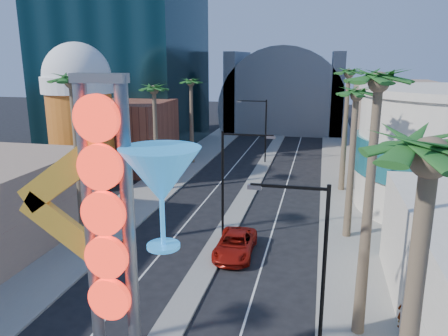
% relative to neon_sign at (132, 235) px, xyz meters
% --- Properties ---
extents(sidewalk_west, '(5.00, 100.00, 0.15)m').
position_rel_neon_sign_xyz_m(sidewalk_west, '(-10.32, 32.04, -7.23)').
color(sidewalk_west, gray).
rests_on(sidewalk_west, ground).
extents(sidewalk_east, '(5.00, 100.00, 0.15)m').
position_rel_neon_sign_xyz_m(sidewalk_east, '(8.68, 32.04, -7.23)').
color(sidewalk_east, gray).
rests_on(sidewalk_east, ground).
extents(median, '(1.60, 84.00, 0.15)m').
position_rel_neon_sign_xyz_m(median, '(-0.82, 35.04, -7.23)').
color(median, gray).
rests_on(median, ground).
extents(brick_filler_west, '(10.00, 10.00, 8.00)m').
position_rel_neon_sign_xyz_m(brick_filler_west, '(-16.82, 35.04, -3.31)').
color(brick_filler_west, brown).
rests_on(brick_filler_west, ground).
extents(filler_east, '(10.00, 20.00, 10.00)m').
position_rel_neon_sign_xyz_m(filler_east, '(15.18, 45.04, -2.31)').
color(filler_east, tan).
rests_on(filler_east, ground).
extents(beer_mug, '(7.00, 7.00, 14.50)m').
position_rel_neon_sign_xyz_m(beer_mug, '(-17.82, 27.04, 0.54)').
color(beer_mug, '#CD5D1B').
rests_on(beer_mug, ground).
extents(canopy, '(22.00, 16.00, 22.00)m').
position_rel_neon_sign_xyz_m(canopy, '(-0.82, 69.04, -3.00)').
color(canopy, slate).
rests_on(canopy, ground).
extents(neon_sign, '(6.53, 2.60, 12.55)m').
position_rel_neon_sign_xyz_m(neon_sign, '(0.00, 0.00, 0.00)').
color(neon_sign, gray).
rests_on(neon_sign, ground).
extents(streetlight_0, '(3.79, 0.25, 8.00)m').
position_rel_neon_sign_xyz_m(streetlight_0, '(-0.27, 17.04, -2.43)').
color(streetlight_0, black).
rests_on(streetlight_0, ground).
extents(streetlight_1, '(3.79, 0.25, 8.00)m').
position_rel_neon_sign_xyz_m(streetlight_1, '(-1.36, 41.04, -2.43)').
color(streetlight_1, black).
rests_on(streetlight_1, ground).
extents(streetlight_2, '(3.45, 0.25, 8.00)m').
position_rel_neon_sign_xyz_m(streetlight_2, '(5.91, 5.04, -2.47)').
color(streetlight_2, black).
rests_on(streetlight_2, ground).
extents(palm_1, '(2.40, 2.40, 12.70)m').
position_rel_neon_sign_xyz_m(palm_1, '(-9.82, 13.04, 3.52)').
color(palm_1, brown).
rests_on(palm_1, ground).
extents(palm_2, '(2.40, 2.40, 11.20)m').
position_rel_neon_sign_xyz_m(palm_2, '(-9.82, 27.04, 2.17)').
color(palm_2, brown).
rests_on(palm_2, ground).
extents(palm_3, '(2.40, 2.40, 11.20)m').
position_rel_neon_sign_xyz_m(palm_3, '(-9.82, 39.04, 2.17)').
color(palm_3, brown).
rests_on(palm_3, ground).
extents(palm_4, '(2.40, 2.40, 12.20)m').
position_rel_neon_sign_xyz_m(palm_4, '(8.18, -2.96, 3.07)').
color(palm_4, brown).
rests_on(palm_4, ground).
extents(palm_5, '(2.40, 2.40, 13.20)m').
position_rel_neon_sign_xyz_m(palm_5, '(8.18, 7.04, 3.96)').
color(palm_5, brown).
rests_on(palm_5, ground).
extents(palm_6, '(2.40, 2.40, 11.70)m').
position_rel_neon_sign_xyz_m(palm_6, '(8.18, 19.04, 2.62)').
color(palm_6, brown).
rests_on(palm_6, ground).
extents(palm_7, '(2.40, 2.40, 12.70)m').
position_rel_neon_sign_xyz_m(palm_7, '(8.18, 31.04, 3.52)').
color(palm_7, brown).
rests_on(palm_7, ground).
extents(red_pickup, '(2.59, 5.39, 1.48)m').
position_rel_neon_sign_xyz_m(red_pickup, '(0.68, 14.32, -6.57)').
color(red_pickup, '#A1150C').
rests_on(red_pickup, ground).
extents(pedestrian_a, '(0.70, 0.60, 1.62)m').
position_rel_neon_sign_xyz_m(pedestrian_a, '(10.31, 7.86, -6.35)').
color(pedestrian_a, gray).
rests_on(pedestrian_a, sidewalk_east).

